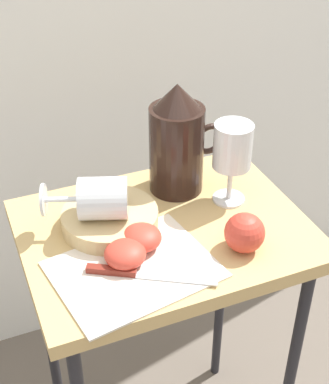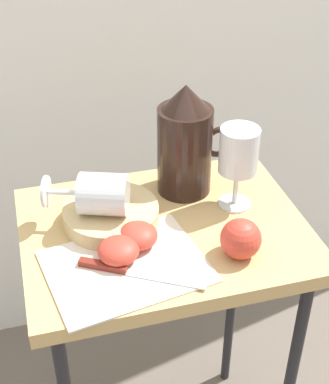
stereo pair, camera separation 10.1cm
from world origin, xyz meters
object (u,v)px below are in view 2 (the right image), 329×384
at_px(apple_half_left, 118,251).
at_px(apple_whole, 241,239).
at_px(wine_glass_upright, 239,155).
at_px(table, 164,262).
at_px(knife, 122,270).
at_px(apple_half_right, 137,236).
at_px(wine_glass_tipped_near, 101,194).
at_px(pitcher, 185,149).
at_px(basket_tray, 111,215).

bearing_deg(apple_half_left, apple_whole, -10.80).
bearing_deg(apple_whole, wine_glass_upright, 72.17).
bearing_deg(table, apple_half_left, -145.09).
distance_m(table, apple_half_left, 0.17).
relative_size(apple_whole, knife, 0.36).
bearing_deg(wine_glass_upright, apple_half_right, -161.00).
bearing_deg(knife, table, 45.54).
relative_size(wine_glass_upright, apple_half_right, 2.33).
relative_size(wine_glass_tipped_near, knife, 0.83).
xyz_separation_m(table, pitcher, (0.07, 0.11, 0.18)).
relative_size(wine_glass_upright, wine_glass_tipped_near, 1.01).
bearing_deg(apple_half_right, basket_tray, 112.02).
height_order(table, apple_whole, apple_whole).
relative_size(apple_half_left, knife, 0.36).
xyz_separation_m(basket_tray, wine_glass_tipped_near, (-0.02, -0.01, 0.06)).
relative_size(apple_half_left, apple_half_right, 1.00).
height_order(wine_glass_upright, apple_half_right, wine_glass_upright).
bearing_deg(wine_glass_tipped_near, apple_half_right, -55.98).
height_order(table, basket_tray, basket_tray).
height_order(apple_half_left, knife, apple_half_left).
xyz_separation_m(table, apple_half_right, (-0.06, -0.04, 0.11)).
bearing_deg(pitcher, apple_half_right, -131.12).
xyz_separation_m(wine_glass_upright, apple_whole, (-0.05, -0.14, -0.08)).
relative_size(wine_glass_upright, apple_whole, 2.33).
height_order(pitcher, wine_glass_tipped_near, pitcher).
bearing_deg(table, knife, -134.46).
distance_m(table, knife, 0.17).
bearing_deg(table, basket_tray, 156.68).
xyz_separation_m(wine_glass_tipped_near, apple_whole, (0.22, -0.14, -0.04)).
distance_m(basket_tray, knife, 0.14).
distance_m(apple_whole, knife, 0.21).
bearing_deg(apple_whole, table, 133.95).
height_order(basket_tray, knife, basket_tray).
height_order(apple_whole, knife, apple_whole).
xyz_separation_m(pitcher, knife, (-0.17, -0.22, -0.09)).
distance_m(wine_glass_tipped_near, apple_half_right, 0.10).
relative_size(pitcher, apple_half_left, 3.19).
bearing_deg(knife, apple_whole, -1.78).
xyz_separation_m(wine_glass_upright, apple_half_right, (-0.21, -0.07, -0.09)).
xyz_separation_m(apple_half_right, knife, (-0.04, -0.06, -0.02)).
relative_size(wine_glass_upright, knife, 0.85).
bearing_deg(apple_whole, apple_half_left, 169.20).
distance_m(wine_glass_tipped_near, knife, 0.15).
bearing_deg(wine_glass_upright, table, -167.60).
distance_m(basket_tray, wine_glass_upright, 0.26).
xyz_separation_m(basket_tray, wine_glass_upright, (0.25, -0.01, 0.10)).
bearing_deg(wine_glass_upright, apple_whole, -107.83).
bearing_deg(basket_tray, wine_glass_upright, -1.53).
bearing_deg(apple_whole, apple_half_right, 157.13).
xyz_separation_m(table, apple_whole, (0.11, -0.11, 0.12)).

